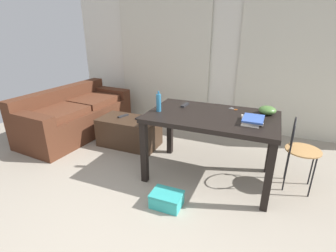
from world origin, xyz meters
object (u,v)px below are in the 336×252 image
Objects in this scene: bottle_near at (159,103)px; wire_chair at (298,145)px; couch at (76,116)px; coffee_table at (129,132)px; bowl at (267,110)px; scissors at (234,109)px; craft_table at (212,123)px; tv_remote_secondary at (123,116)px; shoebox at (167,199)px; tv_remote_primary at (139,117)px; book_stack at (252,120)px; tv_remote_on_table at (185,105)px.

wire_chair is at bearing 10.04° from bottle_near.
coffee_table is (1.06, -0.06, -0.10)m from couch.
bowl is 0.37m from scissors.
craft_table is at bearing 10.76° from bottle_near.
bowl is 2.06m from tv_remote_secondary.
bowl reaches higher than coffee_table.
couch is at bearing 176.39° from bowl.
scissors is 0.34× the size of shoebox.
tv_remote_primary reaches higher than coffee_table.
bottle_near reaches higher than book_stack.
wire_chair is 2.80× the size of book_stack.
book_stack is (2.81, -0.52, 0.51)m from couch.
tv_remote_primary is (1.19, 0.04, 0.13)m from couch.
wire_chair is 2.13m from tv_remote_primary.
tv_remote_on_table is 1.55× the size of scissors.
bottle_near reaches higher than scissors.
bowl is at bearing -3.61° from couch.
tv_remote_on_table is 0.96× the size of tv_remote_primary.
wire_chair reaches higher than shoebox.
shoebox is at bearing -45.39° from coffee_table.
wire_chair reaches higher than tv_remote_primary.
bottle_near is at bearing -34.36° from coffee_table.
tv_remote_secondary is (-1.64, 0.15, -0.36)m from scissors.
book_stack is at bearing -153.76° from wire_chair.
book_stack is 0.45m from scissors.
book_stack is (-0.48, -0.24, 0.29)m from wire_chair.
shoebox is at bearing -77.71° from tv_remote_on_table.
bottle_near is 0.76× the size of shoebox.
coffee_table is 1.46m from craft_table.
wire_chair reaches higher than craft_table.
tv_remote_secondary is 1.70m from shoebox.
wire_chair is 0.61m from book_stack.
coffee_table is 4.69× the size of bowl.
wire_chair is at bearing 12.88° from tv_remote_secondary.
book_stack reaches higher than tv_remote_on_table.
bowl is (1.16, 0.37, -0.06)m from bottle_near.
shoebox is at bearing -46.30° from tv_remote_primary.
tv_remote_on_table is at bearing -6.89° from couch.
tv_remote_primary is at bearing 160.87° from book_stack.
craft_table is at bearing -10.48° from couch.
craft_table is 0.64m from bottle_near.
bottle_near is 0.39m from tv_remote_on_table.
wire_chair is 4.34× the size of bowl.
tv_remote_on_table is 0.59m from scissors.
bowl is at bearing -5.81° from scissors.
bottle_near is at bearing 120.38° from shoebox.
tv_remote_primary is 1.55m from shoebox.
craft_table is at bearing -155.43° from bowl.
shoebox is (0.14, -0.91, -0.72)m from tv_remote_on_table.
tv_remote_on_table reaches higher than tv_remote_primary.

